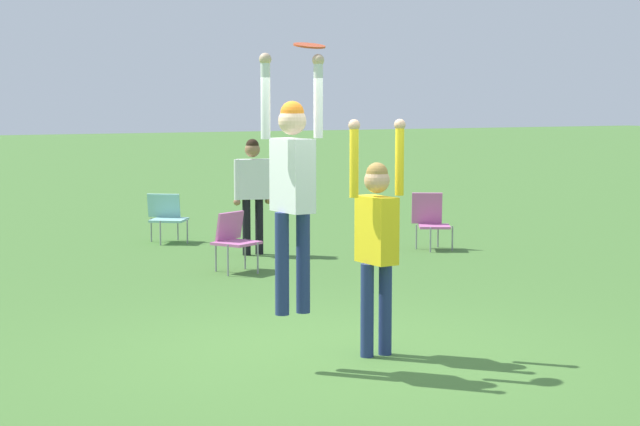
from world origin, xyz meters
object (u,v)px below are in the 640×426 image
(person_defending, at_px, (377,231))
(person_spectator_near, at_px, (253,185))
(camping_chair_0, at_px, (234,237))
(camping_chair_2, at_px, (167,215))
(person_jumping, at_px, (292,176))
(camping_chair_1, at_px, (431,218))
(frisbee, at_px, (309,46))

(person_defending, height_order, person_spectator_near, person_defending)
(camping_chair_0, relative_size, person_spectator_near, 0.46)
(person_spectator_near, bearing_deg, camping_chair_2, 126.30)
(person_jumping, height_order, camping_chair_1, person_jumping)
(frisbee, xyz_separation_m, camping_chair_0, (1.31, 4.89, -2.30))
(frisbee, bearing_deg, camping_chair_1, 48.59)
(camping_chair_1, bearing_deg, camping_chair_0, 39.15)
(person_jumping, bearing_deg, camping_chair_2, -16.37)
(camping_chair_0, bearing_deg, person_defending, 53.88)
(camping_chair_2, bearing_deg, person_spectator_near, 143.96)
(person_defending, height_order, camping_chair_1, person_defending)
(frisbee, height_order, person_spectator_near, frisbee)
(camping_chair_0, bearing_deg, camping_chair_2, -121.60)
(frisbee, height_order, camping_chair_2, frisbee)
(camping_chair_0, xyz_separation_m, camping_chair_1, (3.54, 0.61, 0.01))
(camping_chair_0, distance_m, person_spectator_near, 1.66)
(person_jumping, xyz_separation_m, camping_chair_1, (5.08, 5.64, -1.19))
(camping_chair_1, relative_size, person_spectator_near, 0.50)
(person_defending, distance_m, camping_chair_1, 7.01)
(camping_chair_2, distance_m, person_spectator_near, 2.14)
(frisbee, distance_m, camping_chair_0, 5.56)
(person_jumping, relative_size, camping_chair_1, 2.55)
(camping_chair_1, height_order, person_spectator_near, person_spectator_near)
(camping_chair_0, bearing_deg, person_spectator_near, -151.47)
(camping_chair_1, bearing_deg, person_jumping, 77.32)
(person_spectator_near, bearing_deg, frisbee, -91.96)
(camping_chair_1, distance_m, person_spectator_near, 2.84)
(frisbee, relative_size, camping_chair_2, 0.34)
(person_defending, bearing_deg, camping_chair_2, 169.46)
(person_defending, xyz_separation_m, camping_chair_1, (4.21, 5.57, -0.66))
(camping_chair_0, relative_size, camping_chair_2, 0.98)
(frisbee, xyz_separation_m, person_spectator_near, (2.16, 6.20, -1.73))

